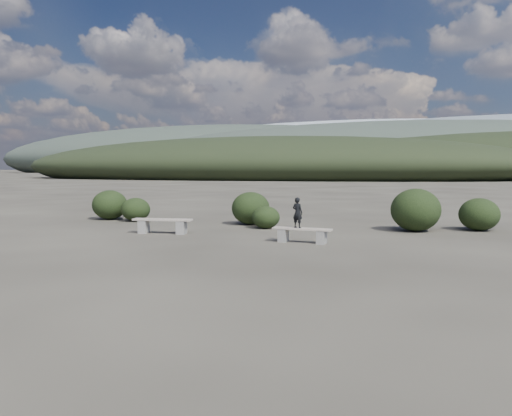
% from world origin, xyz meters
% --- Properties ---
extents(ground, '(1200.00, 1200.00, 0.00)m').
position_xyz_m(ground, '(0.00, 0.00, 0.00)').
color(ground, '#302C25').
rests_on(ground, ground).
extents(bench_left, '(2.01, 0.65, 0.49)m').
position_xyz_m(bench_left, '(-3.09, 5.54, 0.30)').
color(bench_left, slate).
rests_on(bench_left, ground).
extents(bench_right, '(1.76, 0.51, 0.43)m').
position_xyz_m(bench_right, '(1.77, 4.87, 0.26)').
color(bench_right, slate).
rests_on(bench_right, ground).
extents(seated_person, '(0.38, 0.32, 0.89)m').
position_xyz_m(seated_person, '(1.63, 4.88, 0.88)').
color(seated_person, black).
rests_on(seated_person, bench_right).
extents(shrub_a, '(1.18, 1.18, 0.96)m').
position_xyz_m(shrub_a, '(-5.99, 8.75, 0.48)').
color(shrub_a, black).
rests_on(shrub_a, ground).
extents(shrub_b, '(1.47, 1.47, 1.26)m').
position_xyz_m(shrub_b, '(-1.11, 8.98, 0.63)').
color(shrub_b, black).
rests_on(shrub_b, ground).
extents(shrub_c, '(1.01, 1.01, 0.81)m').
position_xyz_m(shrub_c, '(-0.20, 7.93, 0.40)').
color(shrub_c, black).
rests_on(shrub_c, ground).
extents(shrub_d, '(1.69, 1.69, 1.47)m').
position_xyz_m(shrub_d, '(4.95, 8.67, 0.74)').
color(shrub_d, black).
rests_on(shrub_d, ground).
extents(shrub_e, '(1.37, 1.37, 1.14)m').
position_xyz_m(shrub_e, '(7.07, 9.49, 0.57)').
color(shrub_e, black).
rests_on(shrub_e, ground).
extents(shrub_f, '(1.47, 1.47, 1.24)m').
position_xyz_m(shrub_f, '(-7.42, 9.08, 0.62)').
color(shrub_f, black).
rests_on(shrub_f, ground).
extents(mountain_ridges, '(500.00, 400.00, 56.00)m').
position_xyz_m(mountain_ridges, '(-7.48, 339.06, 10.84)').
color(mountain_ridges, black).
rests_on(mountain_ridges, ground).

